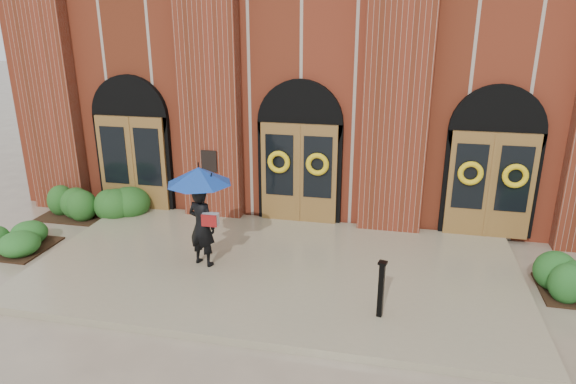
# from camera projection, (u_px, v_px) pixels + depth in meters

# --- Properties ---
(ground) EXTENTS (90.00, 90.00, 0.00)m
(ground) POSITION_uv_depth(u_px,v_px,m) (273.00, 275.00, 10.66)
(ground) COLOR gray
(ground) RESTS_ON ground
(landing) EXTENTS (10.00, 5.30, 0.15)m
(landing) POSITION_uv_depth(u_px,v_px,m) (275.00, 268.00, 10.78)
(landing) COLOR gray
(landing) RESTS_ON ground
(church_building) EXTENTS (16.20, 12.53, 7.00)m
(church_building) POSITION_uv_depth(u_px,v_px,m) (333.00, 65.00, 17.64)
(church_building) COLOR maroon
(church_building) RESTS_ON ground
(man_with_umbrella) EXTENTS (1.67, 1.67, 2.12)m
(man_with_umbrella) POSITION_uv_depth(u_px,v_px,m) (200.00, 198.00, 10.34)
(man_with_umbrella) COLOR black
(man_with_umbrella) RESTS_ON landing
(metal_post) EXTENTS (0.17, 0.17, 1.05)m
(metal_post) POSITION_uv_depth(u_px,v_px,m) (381.00, 288.00, 8.76)
(metal_post) COLOR black
(metal_post) RESTS_ON landing
(hedge_wall_left) EXTENTS (3.04, 1.22, 0.78)m
(hedge_wall_left) POSITION_uv_depth(u_px,v_px,m) (103.00, 203.00, 13.62)
(hedge_wall_left) COLOR #204F1A
(hedge_wall_left) RESTS_ON ground
(hedge_front_left) EXTENTS (1.44, 1.24, 0.51)m
(hedge_front_left) POSITION_uv_depth(u_px,v_px,m) (14.00, 238.00, 11.82)
(hedge_front_left) COLOR #22591E
(hedge_front_left) RESTS_ON ground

